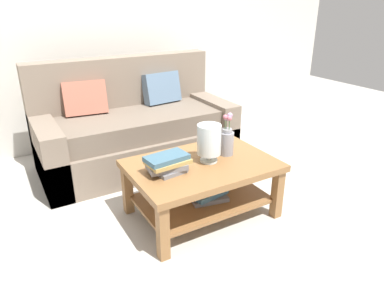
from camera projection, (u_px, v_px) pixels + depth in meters
name	position (u px, v px, depth m)	size (l,w,h in m)	color
ground_plane	(187.00, 192.00, 3.14)	(10.00, 10.00, 0.00)	#B7B2A8
back_wall	(114.00, 23.00, 3.95)	(6.40, 0.12, 2.70)	beige
couch	(135.00, 129.00, 3.60)	(1.92, 0.90, 1.06)	#7A6B5B
coffee_table	(202.00, 178.00, 2.71)	(1.09, 0.75, 0.45)	olive
book_stack_main	(167.00, 163.00, 2.49)	(0.32, 0.23, 0.13)	slate
glass_hurricane_vase	(209.00, 141.00, 2.62)	(0.18, 0.18, 0.29)	silver
flower_pitcher	(227.00, 140.00, 2.76)	(0.11, 0.11, 0.34)	gray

